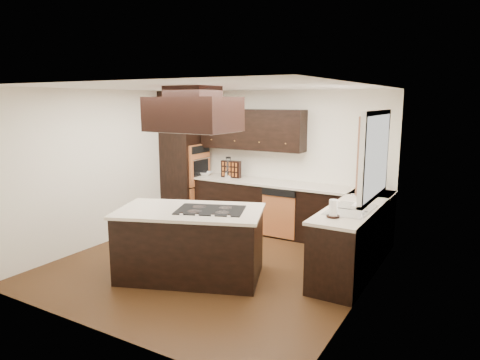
{
  "coord_description": "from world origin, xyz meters",
  "views": [
    {
      "loc": [
        3.26,
        -4.85,
        2.33
      ],
      "look_at": [
        0.1,
        0.6,
        1.15
      ],
      "focal_mm": 32.0,
      "sensor_mm": 36.0,
      "label": 1
    }
  ],
  "objects_px": {
    "island": "(191,244)",
    "spice_rack": "(231,169)",
    "oven_column": "(185,167)",
    "range_hood": "(193,114)"
  },
  "relations": [
    {
      "from": "oven_column",
      "to": "island",
      "type": "xyz_separation_m",
      "value": [
        1.75,
        -2.19,
        -0.62
      ]
    },
    {
      "from": "oven_column",
      "to": "range_hood",
      "type": "height_order",
      "value": "range_hood"
    },
    {
      "from": "island",
      "to": "spice_rack",
      "type": "relative_size",
      "value": 4.86
    },
    {
      "from": "island",
      "to": "spice_rack",
      "type": "distance_m",
      "value": 2.49
    },
    {
      "from": "island",
      "to": "range_hood",
      "type": "bearing_deg",
      "value": -46.73
    },
    {
      "from": "island",
      "to": "spice_rack",
      "type": "bearing_deg",
      "value": 87.26
    },
    {
      "from": "oven_column",
      "to": "range_hood",
      "type": "relative_size",
      "value": 2.02
    },
    {
      "from": "oven_column",
      "to": "spice_rack",
      "type": "bearing_deg",
      "value": 5.59
    },
    {
      "from": "island",
      "to": "range_hood",
      "type": "height_order",
      "value": "range_hood"
    },
    {
      "from": "spice_rack",
      "to": "island",
      "type": "bearing_deg",
      "value": -76.44
    }
  ]
}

